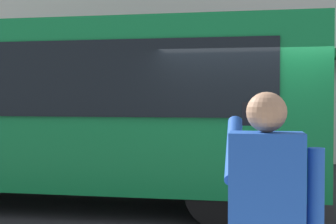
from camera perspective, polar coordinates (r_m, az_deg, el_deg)
name	(u,v)px	position (r m, az deg, el deg)	size (l,w,h in m)	color
ground_plane	(249,219)	(7.37, 9.78, -12.62)	(60.00, 60.00, 0.00)	#232326
red_bus	(51,106)	(8.46, -14.01, 0.71)	(9.05, 2.54, 3.08)	#0F7238
pedestrian_photographer	(267,222)	(2.69, 11.84, -12.85)	(0.53, 0.52, 1.70)	#2D2D33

